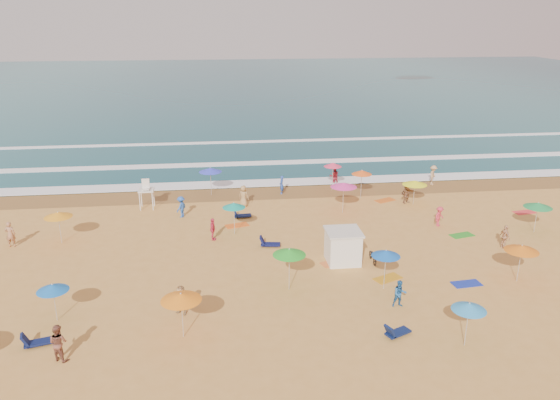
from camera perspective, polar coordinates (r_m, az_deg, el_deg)
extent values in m
plane|color=gold|center=(36.38, -1.44, -5.41)|extent=(220.00, 220.00, 0.00)
cube|color=#0C4756|center=(117.98, -5.38, 11.66)|extent=(220.00, 140.00, 0.18)
plane|color=olive|center=(48.00, -2.85, 0.76)|extent=(220.00, 220.00, 0.00)
cube|color=white|center=(50.35, -3.05, 1.75)|extent=(200.00, 2.20, 0.05)
cube|color=white|center=(57.06, -3.53, 3.83)|extent=(200.00, 1.60, 0.05)
cube|color=white|center=(66.75, -4.05, 6.07)|extent=(200.00, 1.20, 0.05)
cube|color=white|center=(34.79, 6.59, -4.92)|extent=(2.00, 2.00, 2.00)
cube|color=silver|center=(34.38, 6.65, -3.30)|extent=(2.20, 2.20, 0.12)
imported|color=black|center=(35.24, 9.69, -5.79)|extent=(0.58, 1.60, 0.83)
cone|color=blue|center=(47.11, -7.29, 3.14)|extent=(1.95, 1.95, 0.35)
cone|color=#2F92D5|center=(27.29, 19.16, -10.48)|extent=(1.62, 1.62, 0.35)
cone|color=#F7FB1A|center=(45.81, 13.91, 1.78)|extent=(2.00, 2.00, 0.35)
cone|color=#F83761|center=(48.29, 5.54, 3.70)|extent=(1.59, 1.59, 0.35)
cone|color=#219346|center=(42.93, 25.37, -0.47)|extent=(1.96, 1.96, 0.35)
cone|color=#F2359A|center=(42.77, 6.67, 1.59)|extent=(2.06, 2.06, 0.35)
cone|color=#139E8A|center=(38.50, -4.85, -0.54)|extent=(1.62, 1.62, 0.35)
cone|color=orange|center=(34.62, 23.95, -4.62)|extent=(1.94, 1.94, 0.35)
cone|color=#FF5F1A|center=(46.49, 8.55, 2.89)|extent=(1.70, 1.70, 0.35)
cone|color=green|center=(30.67, 0.98, -5.46)|extent=(1.87, 1.87, 0.35)
cone|color=orange|center=(26.84, -10.30, -9.93)|extent=(1.98, 1.98, 0.35)
cone|color=orange|center=(39.81, -22.19, -1.41)|extent=(1.87, 1.87, 0.35)
cone|color=blue|center=(30.16, -22.68, -8.44)|extent=(1.60, 1.60, 0.35)
cone|color=blue|center=(31.35, 11.02, -5.47)|extent=(1.63, 1.63, 0.35)
cube|color=#0E1746|center=(29.21, -23.91, -13.44)|extent=(1.40, 0.88, 0.34)
cube|color=#0E1346|center=(37.05, -0.99, -4.64)|extent=(1.37, 0.74, 0.34)
cube|color=#0E1A46|center=(28.15, 12.23, -13.38)|extent=(1.41, 1.05, 0.34)
cube|color=#0F1B4C|center=(42.24, -3.92, -1.63)|extent=(1.33, 0.64, 0.34)
cube|color=orange|center=(40.78, -4.52, -2.66)|extent=(1.87, 1.29, 0.03)
cube|color=orange|center=(34.94, 5.69, -6.55)|extent=(1.89, 1.36, 0.03)
cube|color=orange|center=(46.86, 10.93, -0.03)|extent=(1.90, 1.47, 0.03)
cube|color=#1A2DA3|center=(34.07, 18.91, -8.28)|extent=(1.77, 1.02, 0.03)
cube|color=green|center=(41.00, 18.47, -3.51)|extent=(1.86, 1.24, 0.03)
cube|color=#C78416|center=(33.50, 11.18, -8.03)|extent=(1.90, 1.48, 0.03)
cube|color=#E73638|center=(47.42, 24.17, -1.18)|extent=(1.81, 1.10, 0.03)
imported|color=tan|center=(39.50, 22.45, -3.60)|extent=(0.53, 1.01, 1.65)
imported|color=tan|center=(44.47, -3.83, 0.42)|extent=(1.02, 0.91, 1.76)
imported|color=tan|center=(29.47, -10.31, -10.23)|extent=(1.49, 1.23, 1.60)
imported|color=brown|center=(27.43, -22.15, -13.63)|extent=(1.09, 1.01, 1.79)
imported|color=#2261A1|center=(30.35, 12.41, -9.55)|extent=(0.74, 0.58, 1.53)
imported|color=#B27652|center=(41.03, -26.35, -3.23)|extent=(0.65, 0.43, 1.79)
imported|color=blue|center=(42.74, -10.28, -0.70)|extent=(1.08, 1.24, 1.66)
imported|color=#C73147|center=(50.70, 5.69, 2.50)|extent=(0.94, 0.74, 1.88)
imported|color=#9C6948|center=(46.41, 13.11, 0.71)|extent=(1.61, 1.20, 1.69)
imported|color=#E33857|center=(38.15, -7.05, -3.05)|extent=(0.45, 0.96, 1.60)
imported|color=#DB3648|center=(41.99, 16.31, -1.66)|extent=(1.12, 1.05, 1.52)
imported|color=tan|center=(51.91, 15.71, 2.52)|extent=(1.21, 1.36, 1.82)
imported|color=blue|center=(47.50, 0.16, 1.59)|extent=(0.44, 0.62, 1.60)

